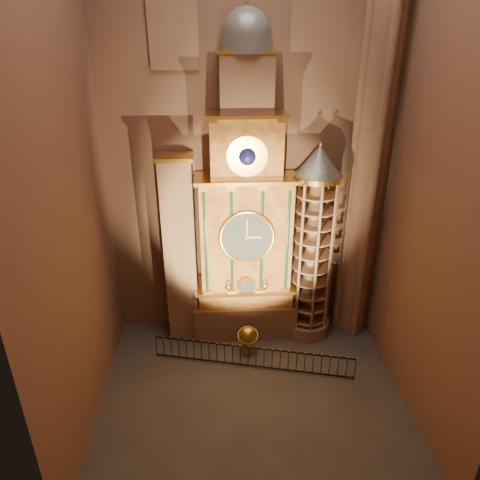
{
  "coord_description": "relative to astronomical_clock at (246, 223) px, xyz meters",
  "views": [
    {
      "loc": [
        -1.4,
        -15.18,
        15.04
      ],
      "look_at": [
        -0.39,
        3.0,
        6.61
      ],
      "focal_mm": 32.0,
      "sensor_mm": 36.0,
      "label": 1
    }
  ],
  "objects": [
    {
      "name": "floor",
      "position": [
        0.0,
        -4.96,
        -6.68
      ],
      "size": [
        14.0,
        14.0,
        0.0
      ],
      "primitive_type": "plane",
      "color": "#383330",
      "rests_on": "ground"
    },
    {
      "name": "wall_back",
      "position": [
        0.0,
        1.04,
        4.32
      ],
      "size": [
        22.0,
        0.0,
        22.0
      ],
      "primitive_type": "plane",
      "rotation": [
        1.57,
        0.0,
        0.0
      ],
      "color": "brown",
      "rests_on": "floor"
    },
    {
      "name": "wall_left",
      "position": [
        -7.0,
        -4.96,
        4.32
      ],
      "size": [
        0.0,
        22.0,
        22.0
      ],
      "primitive_type": "plane",
      "rotation": [
        1.57,
        0.0,
        1.57
      ],
      "color": "brown",
      "rests_on": "floor"
    },
    {
      "name": "wall_right",
      "position": [
        7.0,
        -4.96,
        4.32
      ],
      "size": [
        0.0,
        22.0,
        22.0
      ],
      "primitive_type": "plane",
      "rotation": [
        1.57,
        0.0,
        -1.57
      ],
      "color": "brown",
      "rests_on": "floor"
    },
    {
      "name": "astronomical_clock",
      "position": [
        0.0,
        0.0,
        0.0
      ],
      "size": [
        5.6,
        2.41,
        16.7
      ],
      "color": "#8C634C",
      "rests_on": "floor"
    },
    {
      "name": "portrait_tower",
      "position": [
        -3.4,
        0.02,
        -1.53
      ],
      "size": [
        1.8,
        1.6,
        10.2
      ],
      "color": "#8C634C",
      "rests_on": "floor"
    },
    {
      "name": "stair_turret",
      "position": [
        3.5,
        -0.26,
        -1.41
      ],
      "size": [
        2.5,
        2.5,
        10.8
      ],
      "color": "#8C634C",
      "rests_on": "floor"
    },
    {
      "name": "gothic_pier",
      "position": [
        6.1,
        0.04,
        4.32
      ],
      "size": [
        2.04,
        2.04,
        22.0
      ],
      "color": "#8C634C",
      "rests_on": "floor"
    },
    {
      "name": "stained_glass_window",
      "position": [
        -3.2,
        0.95,
        9.82
      ],
      "size": [
        2.2,
        0.14,
        5.2
      ],
      "color": "navy",
      "rests_on": "wall_back"
    },
    {
      "name": "celestial_globe",
      "position": [
        0.02,
        -2.03,
        -5.73
      ],
      "size": [
        1.16,
        1.1,
        1.59
      ],
      "color": "#8C634C",
      "rests_on": "floor"
    },
    {
      "name": "iron_railing",
      "position": [
        0.15,
        -3.18,
        -6.02
      ],
      "size": [
        9.85,
        2.33,
        1.21
      ],
      "color": "black",
      "rests_on": "floor"
    }
  ]
}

